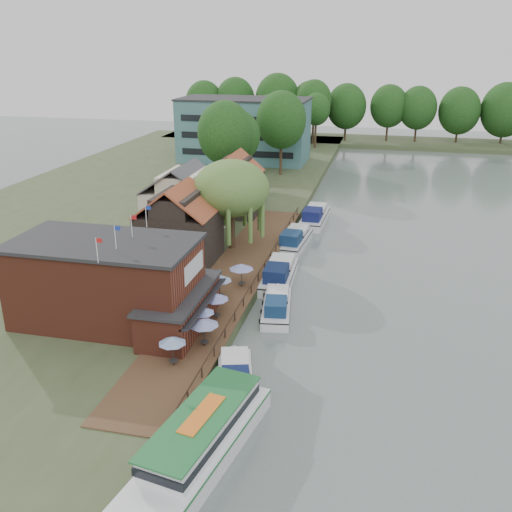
% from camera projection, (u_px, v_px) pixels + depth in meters
% --- Properties ---
extents(ground, '(260.00, 260.00, 0.00)m').
position_uv_depth(ground, '(293.00, 345.00, 47.43)').
color(ground, '#566461').
rests_on(ground, ground).
extents(land_bank, '(50.00, 140.00, 1.00)m').
position_uv_depth(land_bank, '(135.00, 206.00, 85.52)').
color(land_bank, '#384728').
rests_on(land_bank, ground).
extents(quay_deck, '(6.00, 50.00, 0.10)m').
position_uv_depth(quay_deck, '(232.00, 279.00, 57.87)').
color(quay_deck, '#47301E').
rests_on(quay_deck, land_bank).
extents(quay_rail, '(0.20, 49.00, 1.00)m').
position_uv_depth(quay_rail, '(259.00, 276.00, 57.59)').
color(quay_rail, black).
rests_on(quay_rail, land_bank).
extents(pub, '(20.00, 11.00, 7.30)m').
position_uv_depth(pub, '(128.00, 283.00, 47.86)').
color(pub, maroon).
rests_on(pub, land_bank).
extents(hotel_block, '(25.40, 12.40, 12.30)m').
position_uv_depth(hotel_block, '(244.00, 130.00, 113.32)').
color(hotel_block, '#38666B').
rests_on(hotel_block, land_bank).
extents(cottage_a, '(8.60, 7.60, 8.50)m').
position_uv_depth(cottage_a, '(179.00, 223.00, 61.52)').
color(cottage_a, black).
rests_on(cottage_a, land_bank).
extents(cottage_b, '(9.60, 8.60, 8.50)m').
position_uv_depth(cottage_b, '(185.00, 198.00, 71.26)').
color(cottage_b, beige).
rests_on(cottage_b, land_bank).
extents(cottage_c, '(7.60, 7.60, 8.50)m').
position_uv_depth(cottage_c, '(234.00, 184.00, 78.60)').
color(cottage_c, black).
rests_on(cottage_c, land_bank).
extents(willow, '(8.60, 8.60, 10.43)m').
position_uv_depth(willow, '(232.00, 205.00, 64.77)').
color(willow, '#476B2D').
rests_on(willow, land_bank).
extents(umbrella_0, '(2.09, 2.09, 2.38)m').
position_uv_depth(umbrella_0, '(173.00, 351.00, 42.07)').
color(umbrella_0, '#1A4A92').
rests_on(umbrella_0, quay_deck).
extents(umbrella_1, '(2.40, 2.40, 2.38)m').
position_uv_depth(umbrella_1, '(204.00, 332.00, 44.73)').
color(umbrella_1, navy).
rests_on(umbrella_1, quay_deck).
extents(umbrella_2, '(2.02, 2.02, 2.38)m').
position_uv_depth(umbrella_2, '(203.00, 320.00, 46.75)').
color(umbrella_2, '#1C349B').
rests_on(umbrella_2, quay_deck).
extents(umbrella_3, '(2.25, 2.25, 2.38)m').
position_uv_depth(umbrella_3, '(216.00, 306.00, 49.17)').
color(umbrella_3, navy).
rests_on(umbrella_3, quay_deck).
extents(umbrella_4, '(2.25, 2.25, 2.38)m').
position_uv_depth(umbrella_4, '(220.00, 287.00, 53.02)').
color(umbrella_4, navy).
rests_on(umbrella_4, quay_deck).
extents(umbrella_5, '(2.42, 2.42, 2.38)m').
position_uv_depth(umbrella_5, '(241.00, 275.00, 55.67)').
color(umbrella_5, navy).
rests_on(umbrella_5, quay_deck).
extents(cruiser_0, '(5.27, 9.43, 2.14)m').
position_uv_depth(cruiser_0, '(235.00, 375.00, 41.26)').
color(cruiser_0, silver).
rests_on(cruiser_0, ground).
extents(cruiser_1, '(4.13, 9.22, 2.12)m').
position_uv_depth(cruiser_1, '(277.00, 303.00, 52.56)').
color(cruiser_1, silver).
rests_on(cruiser_1, ground).
extents(cruiser_2, '(3.65, 10.31, 2.49)m').
position_uv_depth(cruiser_2, '(279.00, 271.00, 59.35)').
color(cruiser_2, silver).
rests_on(cruiser_2, ground).
extents(cruiser_3, '(3.88, 10.10, 2.40)m').
position_uv_depth(cruiser_3, '(295.00, 237.00, 69.69)').
color(cruiser_3, silver).
rests_on(cruiser_3, ground).
extents(cruiser_4, '(3.67, 10.48, 2.54)m').
position_uv_depth(cruiser_4, '(315.00, 214.00, 78.67)').
color(cruiser_4, silver).
rests_on(cruiser_4, ground).
extents(tour_boat, '(6.41, 14.55, 3.07)m').
position_uv_depth(tour_boat, '(197.00, 441.00, 33.72)').
color(tour_boat, silver).
rests_on(tour_boat, ground).
extents(swan, '(0.44, 0.44, 0.44)m').
position_uv_depth(swan, '(209.00, 426.00, 37.16)').
color(swan, white).
rests_on(swan, ground).
extents(bank_tree_0, '(8.46, 8.46, 14.45)m').
position_uv_depth(bank_tree_0, '(225.00, 148.00, 87.68)').
color(bank_tree_0, '#143811').
rests_on(bank_tree_0, land_bank).
extents(bank_tree_1, '(7.34, 7.34, 12.38)m').
position_uv_depth(bank_tree_1, '(238.00, 148.00, 93.66)').
color(bank_tree_1, '#143811').
rests_on(bank_tree_1, land_bank).
extents(bank_tree_2, '(8.78, 8.78, 14.76)m').
position_uv_depth(bank_tree_2, '(281.00, 133.00, 100.72)').
color(bank_tree_2, '#143811').
rests_on(bank_tree_2, land_bank).
extents(bank_tree_3, '(8.67, 8.67, 12.38)m').
position_uv_depth(bank_tree_3, '(270.00, 125.00, 119.83)').
color(bank_tree_3, '#143811').
rests_on(bank_tree_3, land_bank).
extents(bank_tree_4, '(6.23, 6.23, 12.06)m').
position_uv_depth(bank_tree_4, '(316.00, 120.00, 127.15)').
color(bank_tree_4, '#143811').
rests_on(bank_tree_4, land_bank).
extents(bank_tree_5, '(8.12, 8.12, 14.57)m').
position_uv_depth(bank_tree_5, '(314.00, 112.00, 131.55)').
color(bank_tree_5, '#143811').
rests_on(bank_tree_5, land_bank).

